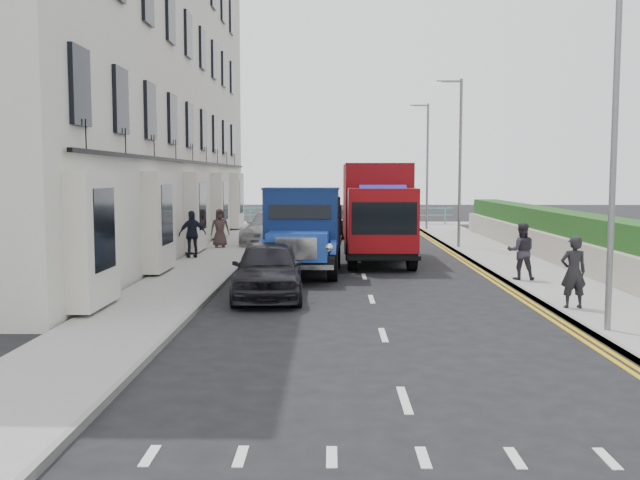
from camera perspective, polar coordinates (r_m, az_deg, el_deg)
The scene contains 22 objects.
ground at distance 15.87m, azimuth 4.55°, elevation -6.00°, with size 120.00×120.00×0.00m, color black.
pavement_west at distance 25.08m, azimuth -8.74°, elevation -1.78°, with size 2.40×38.00×0.12m, color gray.
pavement_east at distance 25.52m, azimuth 15.21°, elevation -1.79°, with size 2.60×38.00×0.12m, color gray.
promenade at distance 44.65m, azimuth 2.18°, elevation 1.31°, with size 30.00×2.50×0.12m, color gray.
sea_plane at distance 75.61m, azimuth 1.66°, elevation 2.85°, with size 120.00×120.00×0.00m, color slate.
terrace_west at distance 30.05m, azimuth -15.87°, elevation 12.81°, with size 6.31×30.20×14.25m.
garden_east at distance 25.97m, azimuth 19.34°, elevation 0.08°, with size 1.45×28.00×1.75m.
seafront_railing at distance 43.82m, azimuth 2.21°, elevation 1.92°, with size 13.00×0.08×1.11m.
lamp_near at distance 14.53m, azimuth 22.06°, elevation 8.45°, with size 1.23×0.18×7.00m.
lamp_mid at distance 30.01m, azimuth 10.92°, elevation 6.85°, with size 1.23×0.18×7.00m.
lamp_far at distance 39.89m, azimuth 8.42°, elevation 6.45°, with size 1.23×0.18×7.00m.
bedford_lorry at distance 21.68m, azimuth -1.45°, elevation 0.29°, with size 2.44×5.73×2.67m.
red_lorry at distance 25.69m, azimuth 4.57°, elevation 2.46°, with size 2.31×6.69×3.50m.
parked_car_front at distance 17.98m, azimuth -4.19°, elevation -2.34°, with size 1.71×4.26×1.45m, color black.
parked_car_mid at distance 22.73m, azimuth -3.12°, elevation -1.05°, with size 1.29×3.71×1.22m, color #5E84C9.
parked_car_rear at distance 31.60m, azimuth -3.81°, elevation 0.96°, with size 2.11×5.19×1.51m, color #BBBCC0.
seafront_car_left at distance 36.62m, azimuth 1.69°, elevation 1.48°, with size 2.37×5.14×1.43m, color black.
seafront_car_right at distance 40.72m, azimuth 3.26°, elevation 1.91°, with size 1.78×4.43×1.51m, color silver.
pedestrian_east_near at distance 16.87m, azimuth 19.61°, elevation -2.43°, with size 0.59×0.39×1.62m, color black.
pedestrian_east_far at distance 21.02m, azimuth 15.80°, elevation -0.87°, with size 0.79×0.61×1.62m, color #2D2932.
pedestrian_west_near at distance 26.02m, azimuth -10.17°, elevation 0.46°, with size 1.00×0.41×1.70m, color black.
pedestrian_west_far at distance 29.64m, azimuth -8.01°, elevation 0.95°, with size 0.78×0.51×1.59m, color #3B2C2B.
Camera 1 is at (-1.01, -15.54, 3.07)m, focal length 40.00 mm.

